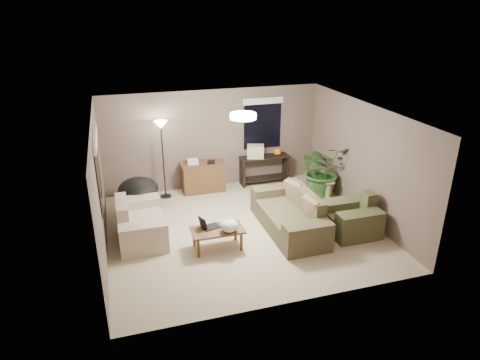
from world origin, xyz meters
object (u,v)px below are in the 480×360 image
object	(u,v)px
floor_lamp	(161,134)
cat_scratching_post	(328,193)
loveseat	(140,224)
desk	(203,177)
main_sofa	(291,217)
houseplant	(323,175)
papasan_chair	(139,193)
coffee_table	(217,232)
armchair	(352,219)
console_table	(264,168)

from	to	relation	value
floor_lamp	cat_scratching_post	size ratio (longest dim) A/B	3.82
loveseat	desk	distance (m)	2.58
desk	floor_lamp	distance (m)	1.56
main_sofa	cat_scratching_post	bearing A→B (deg)	35.93
main_sofa	houseplant	bearing A→B (deg)	44.10
papasan_chair	main_sofa	bearing A→B (deg)	-31.18
papasan_chair	coffee_table	bearing A→B (deg)	-57.84
loveseat	coffee_table	bearing A→B (deg)	-32.09
loveseat	houseplant	size ratio (longest dim) A/B	1.18
armchair	papasan_chair	size ratio (longest dim) A/B	1.04
desk	papasan_chair	xyz separation A→B (m)	(-1.64, -0.71, 0.09)
papasan_chair	cat_scratching_post	bearing A→B (deg)	-9.86
loveseat	houseplant	bearing A→B (deg)	10.07
main_sofa	armchair	size ratio (longest dim) A/B	2.20
main_sofa	coffee_table	size ratio (longest dim) A/B	2.20
main_sofa	loveseat	size ratio (longest dim) A/B	1.37
papasan_chair	cat_scratching_post	xyz separation A→B (m)	(4.37, -0.76, -0.25)
papasan_chair	cat_scratching_post	size ratio (longest dim) A/B	1.93
coffee_table	desk	bearing A→B (deg)	83.11
loveseat	armchair	world-z (taller)	same
loveseat	cat_scratching_post	world-z (taller)	loveseat
cat_scratching_post	main_sofa	bearing A→B (deg)	-144.07
papasan_chair	armchair	bearing A→B (deg)	-28.75
armchair	console_table	size ratio (longest dim) A/B	0.77
coffee_table	papasan_chair	bearing A→B (deg)	122.16
armchair	houseplant	world-z (taller)	houseplant
houseplant	armchair	bearing A→B (deg)	-98.08
coffee_table	cat_scratching_post	bearing A→B (deg)	23.28
coffee_table	console_table	distance (m)	3.43
loveseat	cat_scratching_post	distance (m)	4.48
coffee_table	loveseat	bearing A→B (deg)	147.91
cat_scratching_post	coffee_table	bearing A→B (deg)	-156.72
papasan_chair	floor_lamp	world-z (taller)	floor_lamp
main_sofa	loveseat	bearing A→B (deg)	169.09
armchair	desk	xyz separation A→B (m)	(-2.47, 2.97, 0.08)
armchair	floor_lamp	xyz separation A→B (m)	(-3.45, 2.89, 1.30)
floor_lamp	armchair	bearing A→B (deg)	-39.95
armchair	papasan_chair	distance (m)	4.70
desk	floor_lamp	size ratio (longest dim) A/B	0.58
console_table	houseplant	size ratio (longest dim) A/B	0.96
main_sofa	cat_scratching_post	size ratio (longest dim) A/B	4.40
cat_scratching_post	armchair	bearing A→B (deg)	-99.63
main_sofa	floor_lamp	bearing A→B (deg)	133.39
armchair	coffee_table	size ratio (longest dim) A/B	1.00
console_table	armchair	bearing A→B (deg)	-74.38
armchair	floor_lamp	size ratio (longest dim) A/B	0.52
coffee_table	console_table	size ratio (longest dim) A/B	0.77
armchair	console_table	bearing A→B (deg)	105.62
desk	cat_scratching_post	size ratio (longest dim) A/B	2.20
console_table	floor_lamp	world-z (taller)	floor_lamp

